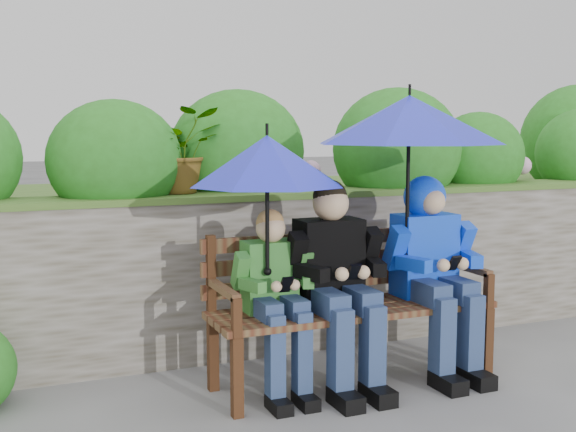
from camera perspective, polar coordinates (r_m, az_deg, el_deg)
name	(u,v)px	position (r m, az deg, el deg)	size (l,w,h in m)	color
ground	(295,387)	(4.12, 0.55, -13.38)	(60.00, 60.00, 0.00)	#595959
garden_backdrop	(212,234)	(5.42, -6.03, -1.39)	(8.00, 2.86, 1.86)	brown
park_bench	(348,296)	(4.13, 4.75, -6.29)	(1.63, 0.48, 0.86)	#3B2111
boy_left	(276,291)	(3.86, -0.99, -5.96)	(0.43, 0.49, 1.00)	#3F7E34
boy_middle	(337,275)	(3.98, 3.89, -4.68)	(0.54, 0.62, 1.15)	black
boy_right	(433,258)	(4.30, 11.39, -3.30)	(0.54, 0.65, 1.16)	blue
umbrella_left	(267,161)	(3.73, -1.66, 4.39)	(0.83, 0.83, 0.80)	#1D26C9
umbrella_right	(409,120)	(4.14, 9.55, 7.51)	(1.07, 1.07, 1.00)	#1D26C9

